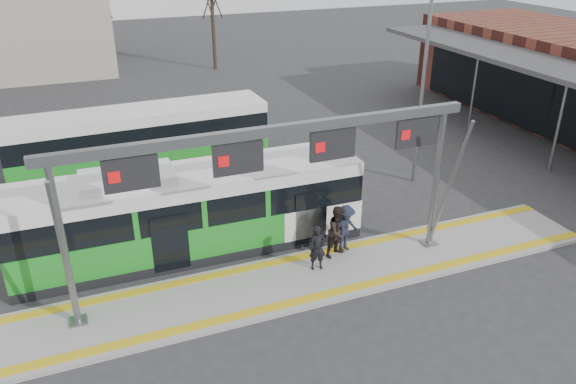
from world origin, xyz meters
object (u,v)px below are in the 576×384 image
at_px(passenger_b, 338,231).
at_px(passenger_c, 345,228).
at_px(gantry, 276,160).
at_px(hero_bus, 191,212).
at_px(passenger_a, 318,248).

xyz_separation_m(passenger_b, passenger_c, (0.36, 0.19, -0.06)).
distance_m(gantry, hero_bus, 4.61).
relative_size(hero_bus, passenger_c, 6.89).
xyz_separation_m(gantry, passenger_a, (1.44, 0.05, -3.37)).
xyz_separation_m(passenger_a, passenger_b, (1.01, 0.52, 0.15)).
bearing_deg(passenger_a, passenger_b, 35.82).
distance_m(gantry, passenger_b, 4.09).
xyz_separation_m(gantry, passenger_b, (2.45, 0.57, -3.22)).
height_order(passenger_a, passenger_b, passenger_b).
bearing_deg(hero_bus, passenger_a, -39.17).
height_order(gantry, passenger_b, gantry).
xyz_separation_m(hero_bus, passenger_b, (4.53, -2.44, -0.43)).
xyz_separation_m(gantry, hero_bus, (-2.09, 3.01, -2.79)).
bearing_deg(passenger_a, hero_bus, 148.81).
relative_size(hero_bus, passenger_b, 6.47).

